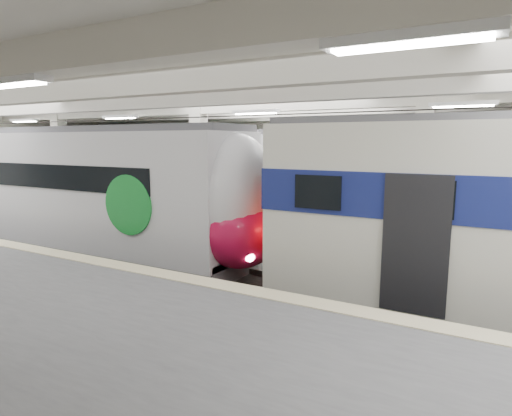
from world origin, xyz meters
The scene contains 3 objects.
station_hall centered at (0.00, -1.74, 3.24)m, with size 36.00×24.00×5.75m.
modern_emu centered at (-4.58, 0.00, 2.21)m, with size 13.93×2.88×4.49m.
far_train centered at (-8.00, 5.50, 2.30)m, with size 14.01×3.11×4.46m.
Camera 1 is at (6.75, -10.26, 4.02)m, focal length 30.00 mm.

